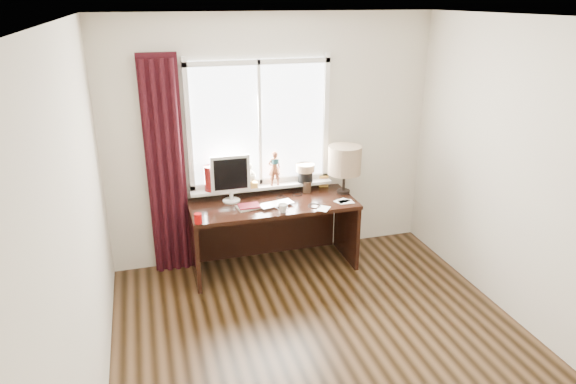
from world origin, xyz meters
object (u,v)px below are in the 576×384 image
object	(u,v)px
monitor	(230,176)
red_cup	(198,218)
laptop	(276,204)
mug	(283,208)
table_lamp	(345,161)
desk	(271,220)

from	to	relation	value
monitor	red_cup	bearing A→B (deg)	-131.04
laptop	mug	bearing A→B (deg)	-97.27
monitor	table_lamp	distance (m)	1.21
red_cup	desk	world-z (taller)	red_cup
desk	table_lamp	world-z (taller)	table_lamp
mug	desk	bearing A→B (deg)	94.43
monitor	table_lamp	size ratio (longest dim) A/B	0.94
laptop	desk	size ratio (longest dim) A/B	0.21
desk	table_lamp	distance (m)	1.00
laptop	table_lamp	world-z (taller)	table_lamp
laptop	table_lamp	size ratio (longest dim) A/B	0.68
mug	table_lamp	bearing A→B (deg)	23.52
laptop	desk	xyz separation A→B (m)	(-0.01, 0.19, -0.26)
laptop	mug	xyz separation A→B (m)	(0.02, -0.18, 0.03)
desk	mug	bearing A→B (deg)	-85.57
red_cup	monitor	bearing A→B (deg)	48.96
desk	monitor	size ratio (longest dim) A/B	3.47
monitor	table_lamp	xyz separation A→B (m)	(1.20, -0.09, 0.09)
mug	table_lamp	size ratio (longest dim) A/B	0.18
desk	monitor	xyz separation A→B (m)	(-0.40, 0.06, 0.52)
laptop	desk	bearing A→B (deg)	79.72
laptop	mug	size ratio (longest dim) A/B	3.77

